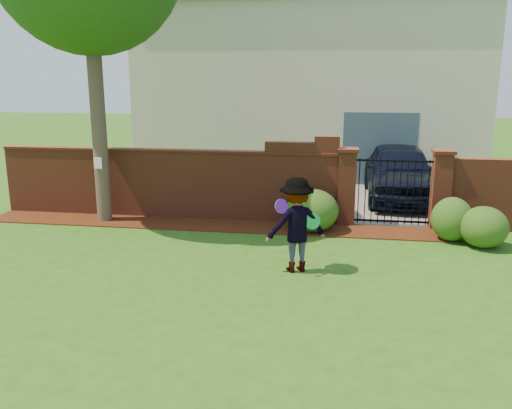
% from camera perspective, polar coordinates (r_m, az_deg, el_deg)
% --- Properties ---
extents(ground, '(80.00, 80.00, 0.01)m').
position_cam_1_polar(ground, '(9.88, -4.59, -7.74)').
color(ground, '#2A5715').
rests_on(ground, ground).
extents(mulch_bed, '(11.10, 1.08, 0.03)m').
position_cam_1_polar(mulch_bed, '(13.16, -5.27, -2.17)').
color(mulch_bed, '#3A170A').
rests_on(mulch_bed, ground).
extents(brick_wall, '(8.70, 0.31, 2.16)m').
position_cam_1_polar(brick_wall, '(13.86, -8.95, 2.39)').
color(brick_wall, brown).
rests_on(brick_wall, ground).
extents(pillar_left, '(0.50, 0.50, 1.88)m').
position_cam_1_polar(pillar_left, '(13.20, 9.61, 1.94)').
color(pillar_left, brown).
rests_on(pillar_left, ground).
extents(pillar_right, '(0.50, 0.50, 1.88)m').
position_cam_1_polar(pillar_right, '(13.42, 19.04, 1.57)').
color(pillar_right, brown).
rests_on(pillar_right, ground).
extents(iron_gate, '(1.78, 0.03, 1.60)m').
position_cam_1_polar(iron_gate, '(13.29, 14.34, 1.33)').
color(iron_gate, black).
rests_on(iron_gate, ground).
extents(driveway, '(3.20, 8.00, 0.01)m').
position_cam_1_polar(driveway, '(17.36, 13.01, 1.37)').
color(driveway, slate).
rests_on(driveway, ground).
extents(house, '(12.40, 6.40, 6.30)m').
position_cam_1_polar(house, '(20.97, 5.76, 12.40)').
color(house, beige).
rests_on(house, ground).
extents(car, '(1.95, 4.80, 1.63)m').
position_cam_1_polar(car, '(16.05, 15.11, 3.21)').
color(car, black).
rests_on(car, ground).
extents(paper_notice, '(0.20, 0.01, 0.28)m').
position_cam_1_polar(paper_notice, '(13.62, -16.46, 4.25)').
color(paper_notice, white).
rests_on(paper_notice, tree).
extents(shrub_left, '(1.23, 1.23, 1.00)m').
position_cam_1_polar(shrub_left, '(12.59, 6.00, -0.63)').
color(shrub_left, '#1D4916').
rests_on(shrub_left, ground).
extents(shrub_middle, '(0.89, 0.89, 0.98)m').
position_cam_1_polar(shrub_middle, '(12.57, 20.10, -1.48)').
color(shrub_middle, '#1D4916').
rests_on(shrub_middle, ground).
extents(shrub_right, '(1.00, 1.00, 0.89)m').
position_cam_1_polar(shrub_right, '(12.35, 23.06, -2.23)').
color(shrub_right, '#1D4916').
rests_on(shrub_right, ground).
extents(man, '(1.31, 1.05, 1.77)m').
position_cam_1_polar(man, '(9.91, 4.34, -2.23)').
color(man, gray).
rests_on(man, ground).
extents(frisbee_purple, '(0.25, 0.24, 0.26)m').
position_cam_1_polar(frisbee_purple, '(9.51, 2.71, -0.17)').
color(frisbee_purple, '#6C1CB2').
rests_on(frisbee_purple, man).
extents(frisbee_green, '(0.31, 0.17, 0.30)m').
position_cam_1_polar(frisbee_green, '(9.86, 6.01, -1.77)').
color(frisbee_green, green).
rests_on(frisbee_green, man).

